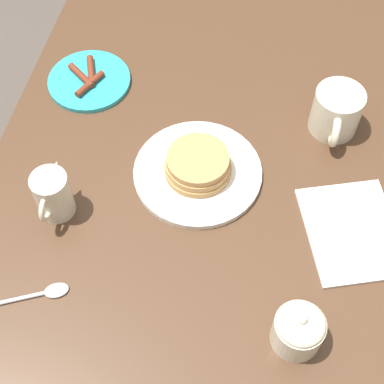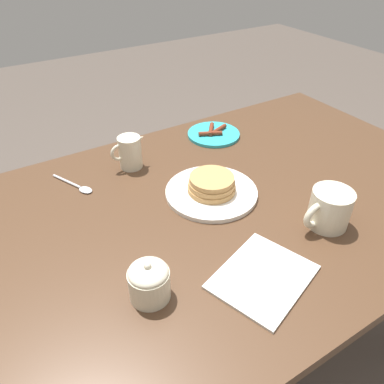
{
  "view_description": "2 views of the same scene",
  "coord_description": "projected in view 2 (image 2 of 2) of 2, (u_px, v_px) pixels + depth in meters",
  "views": [
    {
      "loc": [
        0.58,
        0.07,
        1.65
      ],
      "look_at": [
        0.01,
        -0.04,
        0.78
      ],
      "focal_mm": 55.0,
      "sensor_mm": 36.0,
      "label": 1
    },
    {
      "loc": [
        0.41,
        0.6,
        1.33
      ],
      "look_at": [
        0.01,
        -0.04,
        0.78
      ],
      "focal_mm": 35.0,
      "sensor_mm": 36.0,
      "label": 2
    }
  ],
  "objects": [
    {
      "name": "pancake_plate",
      "position": [
        211.0,
        188.0,
        0.97
      ],
      "size": [
        0.24,
        0.24,
        0.05
      ],
      "color": "white",
      "rests_on": "dining_table"
    },
    {
      "name": "spoon",
      "position": [
        79.0,
        187.0,
        1.0
      ],
      "size": [
        0.08,
        0.14,
        0.01
      ],
      "color": "silver",
      "rests_on": "dining_table"
    },
    {
      "name": "coffee_mug",
      "position": [
        329.0,
        209.0,
        0.86
      ],
      "size": [
        0.13,
        0.09,
        0.09
      ],
      "color": "beige",
      "rests_on": "dining_table"
    },
    {
      "name": "creamer_pitcher",
      "position": [
        130.0,
        152.0,
        1.06
      ],
      "size": [
        0.11,
        0.06,
        0.1
      ],
      "color": "beige",
      "rests_on": "dining_table"
    },
    {
      "name": "dining_table",
      "position": [
        204.0,
        241.0,
        1.0
      ],
      "size": [
        1.51,
        0.86,
        0.75
      ],
      "color": "#4C3321",
      "rests_on": "ground_plane"
    },
    {
      "name": "side_plate_bacon",
      "position": [
        214.0,
        134.0,
        1.24
      ],
      "size": [
        0.17,
        0.17,
        0.02
      ],
      "color": "#2DADBC",
      "rests_on": "dining_table"
    },
    {
      "name": "sugar_bowl",
      "position": [
        149.0,
        281.0,
        0.69
      ],
      "size": [
        0.08,
        0.08,
        0.09
      ],
      "color": "beige",
      "rests_on": "dining_table"
    },
    {
      "name": "napkin",
      "position": [
        263.0,
        277.0,
        0.75
      ],
      "size": [
        0.24,
        0.21,
        0.01
      ],
      "color": "silver",
      "rests_on": "dining_table"
    },
    {
      "name": "ground_plane",
      "position": [
        201.0,
        366.0,
        1.38
      ],
      "size": [
        8.0,
        8.0,
        0.0
      ],
      "primitive_type": "plane",
      "color": "#51473F"
    }
  ]
}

